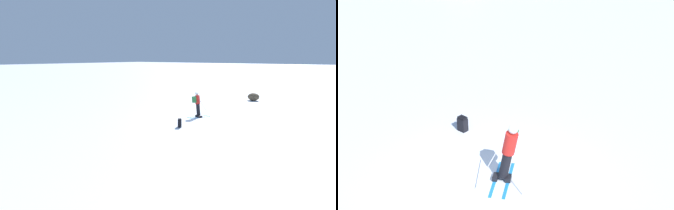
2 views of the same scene
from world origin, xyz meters
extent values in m
plane|color=white|center=(0.00, 0.00, 0.00)|extent=(300.00, 300.00, 0.00)
cube|color=#1E7AC6|center=(0.14, 0.08, 0.01)|extent=(0.83, 1.51, 0.01)
cube|color=#1E7AC6|center=(0.46, -0.08, 0.01)|extent=(0.83, 1.51, 0.01)
cube|color=black|center=(0.14, 0.08, 0.07)|extent=(0.25, 0.31, 0.12)
cube|color=black|center=(0.46, -0.08, 0.07)|extent=(0.25, 0.31, 0.12)
cylinder|color=black|center=(0.38, -0.04, 0.51)|extent=(0.47, 0.41, 0.81)
cylinder|color=red|center=(0.49, -0.10, 1.19)|extent=(0.55, 0.51, 0.66)
sphere|color=tan|center=(0.56, -0.13, 1.59)|extent=(0.33, 0.31, 0.25)
sphere|color=silver|center=(0.56, -0.14, 1.62)|extent=(0.38, 0.36, 0.29)
cube|color=#236633|center=(0.61, 0.13, 1.22)|extent=(0.40, 0.32, 0.48)
cylinder|color=#B7B7BC|center=(-0.12, -0.12, 0.60)|extent=(0.81, 0.19, 1.21)
cylinder|color=#B7B7BC|center=(0.63, -0.51, 0.56)|extent=(0.08, 0.56, 1.13)
cube|color=black|center=(-0.13, 2.92, 0.22)|extent=(0.35, 0.37, 0.44)
cube|color=black|center=(-0.13, 2.92, 0.47)|extent=(0.31, 0.33, 0.06)
ellipsoid|color=brown|center=(-0.23, -9.23, 0.36)|extent=(1.10, 0.94, 0.72)
camera|label=1|loc=(-8.72, 15.30, 4.09)|focal=28.00mm
camera|label=2|loc=(-2.72, -9.94, 7.63)|focal=50.00mm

